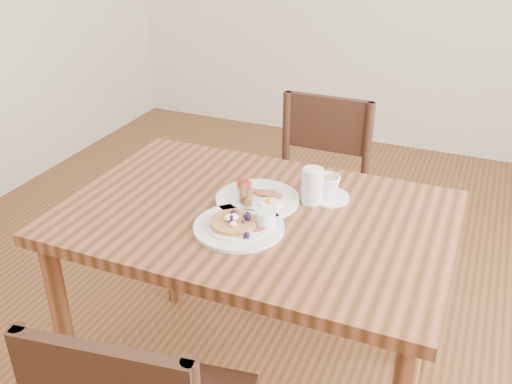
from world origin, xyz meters
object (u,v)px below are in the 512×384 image
chair_far (315,193)px  teacup_saucer (328,189)px  water_glass (312,186)px  pancake_plate (241,225)px  breakfast_plate (256,198)px  dining_table (256,239)px

chair_far → teacup_saucer: chair_far is taller
chair_far → water_glass: size_ratio=7.60×
water_glass → teacup_saucer: bearing=49.7°
pancake_plate → breakfast_plate: pancake_plate is taller
chair_far → water_glass: chair_far is taller
chair_far → pancake_plate: size_ratio=3.26×
dining_table → water_glass: (0.14, 0.13, 0.16)m
dining_table → teacup_saucer: bearing=44.4°
teacup_saucer → chair_far: bearing=111.0°
breakfast_plate → dining_table: bearing=-67.5°
breakfast_plate → teacup_saucer: size_ratio=1.93×
dining_table → breakfast_plate: (-0.03, 0.07, 0.11)m
teacup_saucer → water_glass: size_ratio=1.21×
pancake_plate → breakfast_plate: size_ratio=1.00×
pancake_plate → water_glass: size_ratio=2.33×
water_glass → breakfast_plate: bearing=-159.7°
breakfast_plate → teacup_saucer: teacup_saucer is taller
breakfast_plate → water_glass: 0.18m
breakfast_plate → water_glass: (0.17, 0.06, 0.05)m
dining_table → breakfast_plate: breakfast_plate is taller
breakfast_plate → teacup_saucer: bearing=27.7°
dining_table → chair_far: bearing=90.6°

